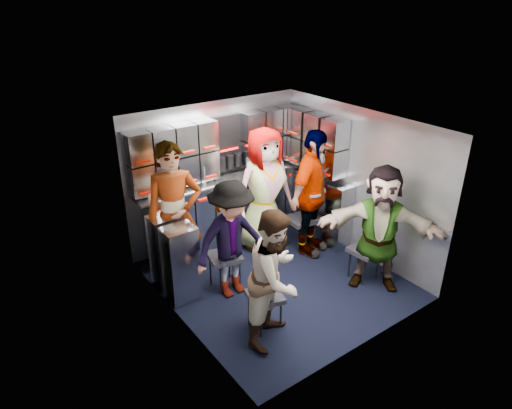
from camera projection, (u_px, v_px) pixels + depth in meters
floor at (277, 279)px, 6.06m from camera, size 3.00×3.00×0.00m
wall_back at (215, 172)px, 6.71m from camera, size 2.80×0.04×2.10m
wall_left at (176, 242)px, 4.87m from camera, size 0.04×3.00×2.10m
wall_right at (357, 183)px, 6.35m from camera, size 0.04×3.00×2.10m
ceiling at (280, 125)px, 5.16m from camera, size 2.80×3.00×0.02m
cart_bank_back at (224, 211)px, 6.79m from camera, size 2.68×0.38×0.99m
cart_bank_left at (174, 257)px, 5.63m from camera, size 0.38×0.76×0.99m
counter at (223, 179)px, 6.57m from camera, size 2.68×0.42×0.03m
locker_bank_back at (220, 146)px, 6.41m from camera, size 2.68×0.28×0.82m
locker_bank_right at (317, 142)px, 6.60m from camera, size 0.28×1.00×0.82m
right_cabinet at (318, 206)px, 6.95m from camera, size 0.28×1.20×1.00m
coffee_niche at (228, 144)px, 6.56m from camera, size 0.46×0.16×0.84m
red_latch_strip at (231, 192)px, 6.48m from camera, size 2.60×0.02×0.03m
jump_seat_near_left at (265, 298)px, 5.06m from camera, size 0.45×0.44×0.44m
jump_seat_mid_left at (225, 258)px, 5.77m from camera, size 0.47×0.45×0.46m
jump_seat_center at (257, 217)px, 6.79m from camera, size 0.52×0.51×0.48m
jump_seat_mid_right at (302, 221)px, 6.68m from camera, size 0.44×0.42×0.48m
jump_seat_near_right at (365, 251)px, 5.95m from camera, size 0.41×0.39×0.45m
attendant_standing at (175, 216)px, 5.64m from camera, size 0.80×0.64×1.90m
attendant_arc_a at (275, 277)px, 4.77m from camera, size 0.94×0.87×1.54m
attendant_arc_b at (232, 240)px, 5.49m from camera, size 0.99×0.57×1.53m
attendant_arc_c at (264, 191)px, 6.44m from camera, size 0.94×0.66×1.83m
attendant_arc_d at (312, 194)px, 6.33m from camera, size 1.17×0.82×1.84m
attendant_arc_e at (380, 228)px, 5.64m from camera, size 1.37×1.46×1.64m
bottle_left at (161, 187)px, 5.96m from camera, size 0.06×0.06×0.23m
bottle_mid at (203, 175)px, 6.29m from camera, size 0.06×0.06×0.27m
bottle_right at (249, 165)px, 6.70m from camera, size 0.07×0.07×0.24m
cup_left at (150, 195)px, 5.90m from camera, size 0.07×0.07×0.10m
cup_right at (280, 162)px, 7.03m from camera, size 0.08×0.08×0.09m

